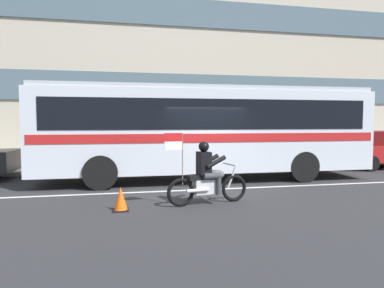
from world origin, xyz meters
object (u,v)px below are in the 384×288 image
Objects in this scene: fire_hydrant at (103,158)px; parked_hatchback_downstreet at (384,149)px; motorcycle_with_rider at (207,177)px; transit_bus at (205,126)px; traffic_cone at (121,200)px.

parked_hatchback_downstreet is at bearing -8.43° from fire_hydrant.
motorcycle_with_rider is 10.53m from parked_hatchback_downstreet.
motorcycle_with_rider is 2.90× the size of fire_hydrant.
parked_hatchback_downstreet is (9.30, 4.93, 0.18)m from motorcycle_with_rider.
transit_bus is 8.65m from parked_hatchback_downstreet.
traffic_cone is at bearing -83.69° from fire_hydrant.
fire_hydrant is (-12.17, 1.80, -0.33)m from parked_hatchback_downstreet.
transit_bus is at bearing -40.84° from fire_hydrant.
traffic_cone is at bearing -173.93° from motorcycle_with_rider.
transit_bus reaches higher than fire_hydrant.
parked_hatchback_downstreet is 12.31m from fire_hydrant.
motorcycle_with_rider is 2.15m from traffic_cone.
transit_bus reaches higher than motorcycle_with_rider.
fire_hydrant is at bearing 139.16° from transit_bus.
fire_hydrant is at bearing 113.08° from motorcycle_with_rider.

